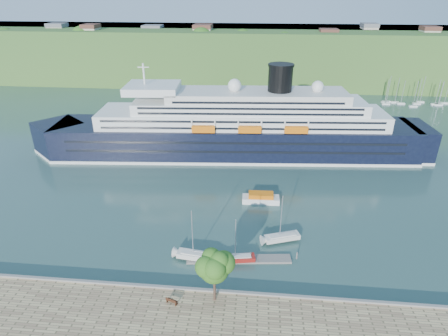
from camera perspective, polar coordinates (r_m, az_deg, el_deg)
ground at (r=58.89m, az=-2.74°, el=-18.76°), size 400.00×400.00×0.00m
far_hillside at (r=188.79m, az=3.61°, el=16.91°), size 400.00×50.00×24.00m
quay_coping at (r=57.95m, az=-2.79°, el=-18.09°), size 220.00×0.50×0.30m
cruise_ship at (r=98.63m, az=1.58°, el=8.68°), size 109.37×23.80×24.36m
park_bench at (r=56.36m, az=-7.95°, el=-19.35°), size 1.91×1.31×1.13m
promenade_tree at (r=53.66m, az=-1.49°, el=-15.91°), size 5.55×5.55×9.20m
floating_pontoon at (r=64.62m, az=2.29°, el=-13.71°), size 17.58×3.95×0.39m
sailboat_white_near at (r=62.05m, az=-4.38°, el=-10.52°), size 7.32×2.88×9.20m
sailboat_red at (r=61.78m, az=2.16°, el=-11.26°), size 6.50×2.84×8.12m
sailboat_white_far at (r=66.89m, az=9.06°, el=-7.87°), size 7.28×4.20×9.08m
tender_launch at (r=79.90m, az=5.63°, el=-4.50°), size 7.99×2.93×2.19m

